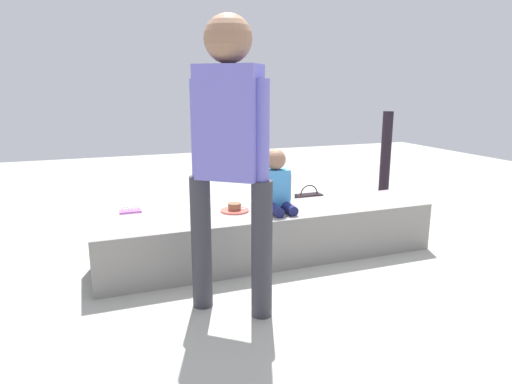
% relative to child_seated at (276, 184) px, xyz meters
% --- Properties ---
extents(ground_plane, '(12.00, 12.00, 0.00)m').
position_rel_child_seated_xyz_m(ground_plane, '(-0.06, 0.01, -0.61)').
color(ground_plane, '#A0A094').
extents(concrete_ledge, '(2.69, 0.58, 0.39)m').
position_rel_child_seated_xyz_m(concrete_ledge, '(-0.06, 0.01, -0.41)').
color(concrete_ledge, gray).
rests_on(concrete_ledge, ground_plane).
extents(child_seated, '(0.28, 0.32, 0.48)m').
position_rel_child_seated_xyz_m(child_seated, '(0.00, 0.00, 0.00)').
color(child_seated, '#181B4E').
rests_on(child_seated, concrete_ledge).
extents(adult_standing, '(0.43, 0.39, 1.73)m').
position_rel_child_seated_xyz_m(adult_standing, '(-0.60, -0.72, 0.44)').
color(adult_standing, '#313138').
rests_on(adult_standing, ground_plane).
extents(cake_plate, '(0.22, 0.22, 0.07)m').
position_rel_child_seated_xyz_m(cake_plate, '(-0.32, 0.08, -0.19)').
color(cake_plate, '#E0594C').
rests_on(cake_plate, concrete_ledge).
extents(gift_bag, '(0.18, 0.11, 0.34)m').
position_rel_child_seated_xyz_m(gift_bag, '(-1.05, 0.76, -0.46)').
color(gift_bag, '#B259BF').
rests_on(gift_bag, ground_plane).
extents(railing_post, '(0.36, 0.36, 1.09)m').
position_rel_child_seated_xyz_m(railing_post, '(1.66, 0.88, -0.20)').
color(railing_post, black).
rests_on(railing_post, ground_plane).
extents(water_bottle_near_gift, '(0.07, 0.07, 0.18)m').
position_rel_child_seated_xyz_m(water_bottle_near_gift, '(0.45, 1.06, -0.52)').
color(water_bottle_near_gift, silver).
rests_on(water_bottle_near_gift, ground_plane).
extents(water_bottle_far_side, '(0.06, 0.06, 0.19)m').
position_rel_child_seated_xyz_m(water_bottle_far_side, '(0.65, 0.73, -0.52)').
color(water_bottle_far_side, silver).
rests_on(water_bottle_far_side, ground_plane).
extents(party_cup_red, '(0.08, 0.08, 0.11)m').
position_rel_child_seated_xyz_m(party_cup_red, '(0.28, 0.47, -0.55)').
color(party_cup_red, red).
rests_on(party_cup_red, ground_plane).
extents(handbag_black_leather, '(0.28, 0.14, 0.31)m').
position_rel_child_seated_xyz_m(handbag_black_leather, '(0.86, 1.09, -0.50)').
color(handbag_black_leather, black).
rests_on(handbag_black_leather, ground_plane).
extents(handbag_brown_canvas, '(0.27, 0.14, 0.34)m').
position_rel_child_seated_xyz_m(handbag_brown_canvas, '(-0.28, 0.45, -0.48)').
color(handbag_brown_canvas, brown).
rests_on(handbag_brown_canvas, ground_plane).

